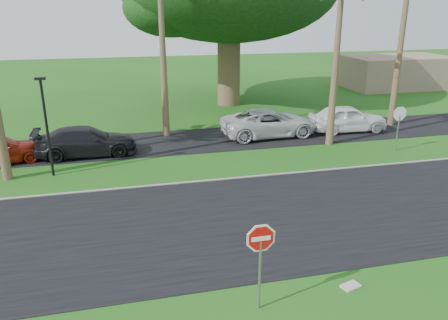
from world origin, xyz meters
name	(u,v)px	position (x,y,z in m)	size (l,w,h in m)	color
ground	(216,252)	(0.00, 0.00, 0.00)	(120.00, 120.00, 0.00)	#1A5415
road	(204,224)	(0.00, 2.00, 0.01)	(120.00, 8.00, 0.02)	black
parking_strip	(170,142)	(0.00, 12.50, 0.01)	(120.00, 5.00, 0.02)	black
curb	(187,182)	(0.00, 6.05, 0.03)	(120.00, 0.12, 0.06)	gray
stop_sign_near	(260,250)	(0.50, -3.00, 1.77)	(1.05, 0.07, 2.62)	gray
stop_sign_far	(399,120)	(12.00, 8.00, 1.77)	(1.05, 0.07, 2.62)	gray
streetlight_right	(46,121)	(-6.00, 8.50, 2.65)	(0.45, 0.25, 4.64)	black
building_far	(396,72)	(24.00, 26.00, 1.50)	(10.00, 6.00, 3.00)	gray
car_dark	(86,142)	(-4.59, 11.22, 0.77)	(2.15, 5.28, 1.53)	black
car_minivan	(269,123)	(6.14, 12.41, 0.82)	(2.71, 5.89, 1.64)	silver
car_pickup	(347,119)	(11.32, 12.26, 0.84)	(1.99, 4.94, 1.68)	white
utility_slab	(351,286)	(3.34, -2.75, 0.03)	(0.55, 0.35, 0.06)	#A8A8A0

